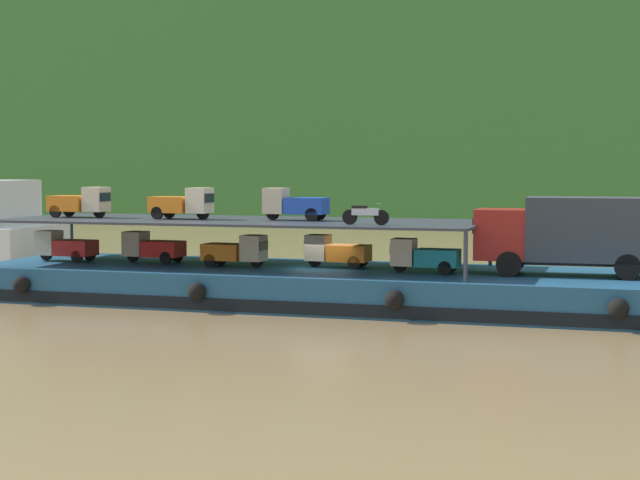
# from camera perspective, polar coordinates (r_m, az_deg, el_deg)

# --- Properties ---
(ground_plane) EXTENTS (400.00, 400.00, 0.00)m
(ground_plane) POSITION_cam_1_polar(r_m,az_deg,el_deg) (42.82, 0.23, -3.61)
(ground_plane) COLOR olive
(hillside_far_bank) EXTENTS (149.66, 32.75, 39.64)m
(hillside_far_bank) POSITION_cam_1_polar(r_m,az_deg,el_deg) (108.23, 10.68, 12.90)
(hillside_far_bank) COLOR #387533
(hillside_far_bank) RESTS_ON ground
(cargo_barge) EXTENTS (30.03, 8.42, 1.50)m
(cargo_barge) POSITION_cam_1_polar(r_m,az_deg,el_deg) (42.70, 0.22, -2.62)
(cargo_barge) COLOR navy
(cargo_barge) RESTS_ON ground
(covered_lorry) EXTENTS (7.90, 2.47, 3.10)m
(covered_lorry) POSITION_cam_1_polar(r_m,az_deg,el_deg) (40.85, 13.86, 0.39)
(covered_lorry) COLOR maroon
(covered_lorry) RESTS_ON cargo_barge
(cargo_rack) EXTENTS (20.83, 7.03, 2.00)m
(cargo_rack) POSITION_cam_1_polar(r_m,az_deg,el_deg) (43.74, -4.54, 1.07)
(cargo_rack) COLOR #2D333D
(cargo_rack) RESTS_ON cargo_barge
(mini_truck_lower_stern) EXTENTS (2.77, 1.25, 1.38)m
(mini_truck_lower_stern) POSITION_cam_1_polar(r_m,az_deg,el_deg) (47.23, -14.20, -0.34)
(mini_truck_lower_stern) COLOR red
(mini_truck_lower_stern) RESTS_ON cargo_barge
(mini_truck_lower_aft) EXTENTS (2.78, 1.28, 1.38)m
(mini_truck_lower_aft) POSITION_cam_1_polar(r_m,az_deg,el_deg) (45.83, -9.45, -0.40)
(mini_truck_lower_aft) COLOR red
(mini_truck_lower_aft) RESTS_ON cargo_barge
(mini_truck_lower_mid) EXTENTS (2.79, 1.29, 1.38)m
(mini_truck_lower_mid) POSITION_cam_1_polar(r_m,az_deg,el_deg) (43.42, -4.78, -0.61)
(mini_truck_lower_mid) COLOR orange
(mini_truck_lower_mid) RESTS_ON cargo_barge
(mini_truck_lower_fore) EXTENTS (2.78, 1.27, 1.38)m
(mini_truck_lower_fore) POSITION_cam_1_polar(r_m,az_deg,el_deg) (42.99, 0.94, -0.64)
(mini_truck_lower_fore) COLOR orange
(mini_truck_lower_fore) RESTS_ON cargo_barge
(mini_truck_lower_bow) EXTENTS (2.77, 1.24, 1.38)m
(mini_truck_lower_bow) POSITION_cam_1_polar(r_m,az_deg,el_deg) (40.98, 5.89, -0.90)
(mini_truck_lower_bow) COLOR teal
(mini_truck_lower_bow) RESTS_ON cargo_barge
(mini_truck_upper_stern) EXTENTS (2.79, 1.29, 1.38)m
(mini_truck_upper_stern) POSITION_cam_1_polar(r_m,az_deg,el_deg) (46.79, -13.38, 2.09)
(mini_truck_upper_stern) COLOR orange
(mini_truck_upper_stern) RESTS_ON cargo_rack
(mini_truck_upper_mid) EXTENTS (2.80, 1.30, 1.38)m
(mini_truck_upper_mid) POSITION_cam_1_polar(r_m,az_deg,el_deg) (44.44, -7.77, 2.06)
(mini_truck_upper_mid) COLOR orange
(mini_truck_upper_mid) RESTS_ON cargo_rack
(mini_truck_upper_fore) EXTENTS (2.76, 1.24, 1.38)m
(mini_truck_upper_fore) POSITION_cam_1_polar(r_m,az_deg,el_deg) (43.08, -1.46, 2.03)
(mini_truck_upper_fore) COLOR #1E47B7
(mini_truck_upper_fore) RESTS_ON cargo_rack
(motorcycle_upper_port) EXTENTS (1.90, 0.55, 0.87)m
(motorcycle_upper_port) POSITION_cam_1_polar(r_m,az_deg,el_deg) (39.80, 2.56, 1.48)
(motorcycle_upper_port) COLOR black
(motorcycle_upper_port) RESTS_ON cargo_rack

